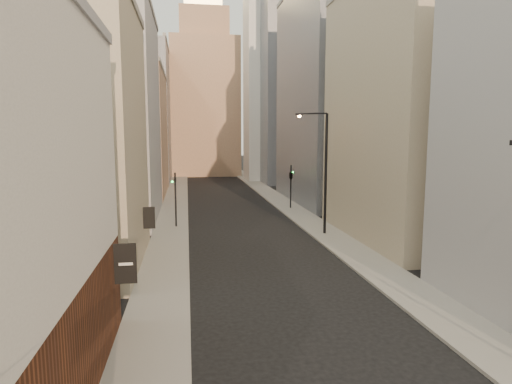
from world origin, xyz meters
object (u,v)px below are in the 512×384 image
object	(u,v)px
clock_tower	(204,92)
traffic_light_right	(291,174)
white_tower	(267,80)
streetlamp_mid	(323,166)
traffic_light_left	(175,187)

from	to	relation	value
clock_tower	traffic_light_right	xyz separation A→B (m)	(7.50, -47.11, -13.68)
white_tower	clock_tower	bearing A→B (deg)	128.16
white_tower	streetlamp_mid	size ratio (longest dim) A/B	4.10
traffic_light_right	white_tower	bearing A→B (deg)	-89.08
traffic_light_left	clock_tower	bearing A→B (deg)	-85.29
streetlamp_mid	traffic_light_left	xyz separation A→B (m)	(-12.11, 4.68, -2.09)
white_tower	streetlamp_mid	xyz separation A→B (m)	(-3.98, -45.88, -12.83)
clock_tower	traffic_light_left	world-z (taller)	clock_tower
clock_tower	traffic_light_left	bearing A→B (deg)	-95.26
clock_tower	traffic_light_right	bearing A→B (deg)	-80.96
traffic_light_left	white_tower	bearing A→B (deg)	-101.35
traffic_light_left	traffic_light_right	xyz separation A→B (m)	(12.58, 8.08, 0.27)
traffic_light_left	traffic_light_right	bearing A→B (deg)	-137.32
clock_tower	traffic_light_right	world-z (taller)	clock_tower
traffic_light_left	streetlamp_mid	bearing A→B (deg)	168.83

